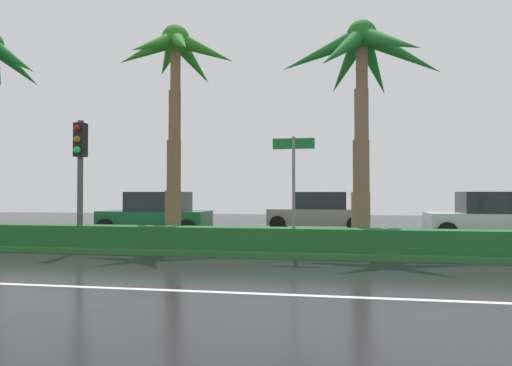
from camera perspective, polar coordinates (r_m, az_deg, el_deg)
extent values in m
cube|color=black|center=(14.69, 13.53, -7.96)|extent=(90.00, 42.00, 0.10)
cube|color=white|center=(7.79, 16.82, -13.61)|extent=(81.00, 0.14, 0.01)
cube|color=#2D6B33|center=(13.68, 13.79, -7.93)|extent=(85.50, 4.00, 0.15)
cube|color=#1E6028|center=(12.25, 14.22, -6.96)|extent=(76.50, 0.70, 0.60)
cone|color=#1A6427|center=(18.61, -28.05, 13.54)|extent=(2.09, 0.62, 1.58)
cone|color=#1A6427|center=(19.51, -27.74, 12.77)|extent=(1.42, 2.09, 1.62)
cylinder|color=brown|center=(15.06, -10.27, -3.96)|extent=(0.52, 0.52, 1.62)
cylinder|color=brown|center=(15.08, -10.17, 2.18)|extent=(0.45, 0.45, 1.62)
cylinder|color=brown|center=(15.27, -10.07, 8.24)|extent=(0.39, 0.39, 1.62)
cylinder|color=brown|center=(15.63, -9.97, 14.09)|extent=(0.33, 0.33, 1.62)
sphere|color=#2A741F|center=(15.89, -9.96, 17.24)|extent=(0.90, 0.90, 0.90)
cone|color=#2A741F|center=(15.61, -6.44, 16.09)|extent=(2.15, 0.84, 1.29)
cone|color=#2A741F|center=(16.32, -7.84, 14.66)|extent=(1.32, 2.06, 1.59)
cone|color=#2A741F|center=(16.65, -10.85, 15.03)|extent=(1.67, 2.04, 1.27)
cone|color=#2A741F|center=(16.06, -13.33, 15.66)|extent=(2.13, 0.68, 1.27)
cone|color=#2A741F|center=(15.13, -12.46, 16.50)|extent=(1.34, 2.14, 1.37)
cone|color=#2A741F|center=(14.89, -9.37, 16.82)|extent=(1.50, 2.10, 1.35)
cylinder|color=brown|center=(13.93, 12.89, -4.31)|extent=(0.55, 0.55, 1.55)
cylinder|color=brown|center=(13.99, 12.93, 2.05)|extent=(0.49, 0.49, 1.55)
cylinder|color=brown|center=(14.23, 12.97, 8.27)|extent=(0.42, 0.42, 1.55)
cylinder|color=brown|center=(14.63, 13.00, 14.22)|extent=(0.35, 0.35, 1.55)
sphere|color=#1D6725|center=(14.88, 12.99, 17.47)|extent=(0.90, 0.90, 0.90)
cone|color=#1D6725|center=(14.77, 17.56, 15.09)|extent=(2.55, 0.62, 1.75)
cone|color=#1D6725|center=(15.66, 14.44, 13.83)|extent=(1.51, 2.50, 1.88)
cone|color=#1D6725|center=(15.68, 11.14, 14.08)|extent=(1.50, 2.56, 1.75)
cone|color=#1D6725|center=(14.65, 8.15, 15.71)|extent=(2.64, 0.71, 1.51)
cone|color=#1D6725|center=(13.75, 10.77, 16.07)|extent=(1.76, 2.44, 1.84)
cone|color=#1D6725|center=(13.86, 16.20, 16.58)|extent=(1.97, 2.43, 1.58)
cylinder|color=#4C4C47|center=(13.90, -21.00, -0.07)|extent=(0.16, 0.16, 3.58)
cube|color=black|center=(13.97, -20.96, 5.02)|extent=(0.28, 0.32, 0.96)
sphere|color=maroon|center=(13.87, -21.31, 6.32)|extent=(0.20, 0.20, 0.20)
sphere|color=#7F600F|center=(13.83, -21.32, 5.09)|extent=(0.20, 0.20, 0.20)
sphere|color=#1EEA3F|center=(13.80, -21.33, 3.85)|extent=(0.20, 0.20, 0.20)
cylinder|color=slate|center=(12.01, 4.70, -1.37)|extent=(0.08, 0.08, 3.00)
cube|color=#146B2D|center=(12.08, 4.69, 4.90)|extent=(1.10, 0.03, 0.28)
cube|color=#195133|center=(18.79, -12.43, -4.50)|extent=(4.30, 1.76, 0.72)
cube|color=#1E2328|center=(18.70, -12.00, -2.25)|extent=(2.30, 1.58, 0.76)
cylinder|color=black|center=(18.69, -18.20, -5.28)|extent=(0.68, 0.22, 0.68)
cylinder|color=black|center=(20.29, -15.79, -4.97)|extent=(0.68, 0.22, 0.68)
cylinder|color=black|center=(17.39, -8.52, -5.64)|extent=(0.68, 0.22, 0.68)
cylinder|color=black|center=(19.10, -6.80, -5.25)|extent=(0.68, 0.22, 0.68)
cube|color=gray|center=(20.83, 7.53, -4.19)|extent=(4.30, 1.76, 0.72)
cube|color=#1E2328|center=(20.80, 7.93, -2.15)|extent=(2.30, 1.58, 0.76)
cylinder|color=black|center=(20.09, 2.69, -5.05)|extent=(0.68, 0.22, 0.68)
cylinder|color=black|center=(21.87, 3.29, -4.74)|extent=(0.68, 0.22, 0.68)
cylinder|color=black|center=(19.94, 12.18, -5.05)|extent=(0.68, 0.22, 0.68)
cylinder|color=black|center=(21.74, 11.99, -4.74)|extent=(0.68, 0.22, 0.68)
cube|color=silver|center=(18.35, 27.10, -4.47)|extent=(4.30, 1.76, 0.72)
cube|color=#1E2328|center=(18.36, 27.53, -2.15)|extent=(2.30, 1.58, 0.76)
cylinder|color=black|center=(17.07, 22.68, -5.64)|extent=(0.68, 0.22, 0.68)
cylinder|color=black|center=(18.83, 21.47, -5.23)|extent=(0.68, 0.22, 0.68)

